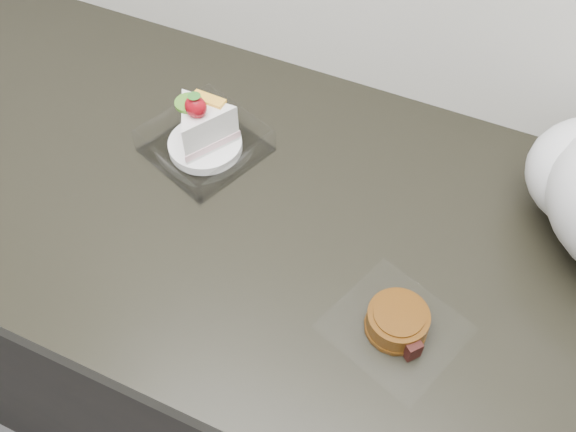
{
  "coord_description": "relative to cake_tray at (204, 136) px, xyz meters",
  "views": [
    {
      "loc": [
        0.24,
        1.17,
        1.64
      ],
      "look_at": [
        0.02,
        1.66,
        0.94
      ],
      "focal_mm": 40.0,
      "sensor_mm": 36.0,
      "label": 1
    }
  ],
  "objects": [
    {
      "name": "cake_tray",
      "position": [
        0.0,
        0.0,
        0.0
      ],
      "size": [
        0.2,
        0.2,
        0.12
      ],
      "rotation": [
        0.0,
        0.0,
        -0.35
      ],
      "color": "white",
      "rests_on": "counter"
    },
    {
      "name": "mooncake_wrap",
      "position": [
        0.37,
        -0.17,
        -0.02
      ],
      "size": [
        0.2,
        0.19,
        0.04
      ],
      "rotation": [
        0.0,
        0.0,
        -0.16
      ],
      "color": "white",
      "rests_on": "counter"
    },
    {
      "name": "counter",
      "position": [
        0.16,
        -0.06,
        -0.48
      ],
      "size": [
        2.04,
        0.64,
        0.9
      ],
      "color": "black",
      "rests_on": "ground"
    }
  ]
}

